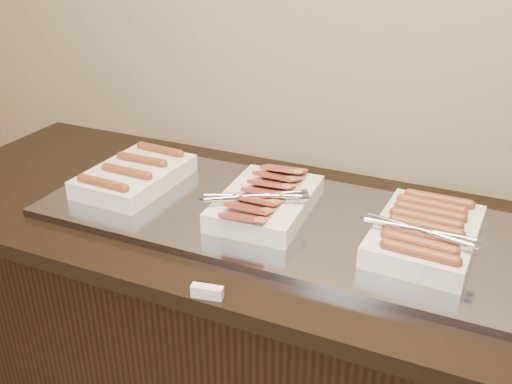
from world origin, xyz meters
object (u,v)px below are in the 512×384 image
dish_left (135,175)px  warming_tray (273,216)px  dish_right (425,233)px  counter (268,353)px  dish_center (265,200)px

dish_left → warming_tray: bearing=1.8°
warming_tray → dish_left: 0.42m
dish_right → counter: bearing=-177.8°
dish_left → counter: bearing=1.8°
dish_center → dish_right: 0.40m
counter → dish_right: bearing=-0.7°
warming_tray → dish_center: bearing=-166.3°
counter → dish_left: size_ratio=6.30×
dish_left → dish_right: 0.80m
dish_left → dish_center: bearing=1.2°
warming_tray → dish_left: bearing=180.0°
counter → warming_tray: (0.01, 0.00, 0.46)m
dish_left → dish_right: (0.80, -0.00, 0.01)m
counter → warming_tray: size_ratio=1.72×
dish_center → counter: bearing=20.7°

